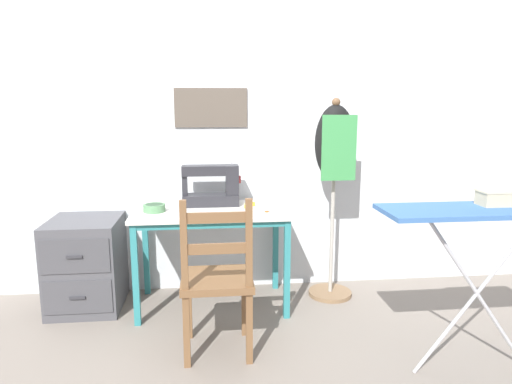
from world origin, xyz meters
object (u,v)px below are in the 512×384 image
(sewing_machine, at_px, (214,187))
(scissors, at_px, (272,212))
(filing_cabinet, at_px, (87,263))
(dress_form, at_px, (334,158))
(thread_spool_mid_table, at_px, (253,204))
(thread_spool_near_machine, at_px, (246,206))
(fabric_bowl, at_px, (154,208))
(wooden_chair, at_px, (217,280))
(ironing_board, at_px, (484,218))
(storage_box, at_px, (498,198))

(sewing_machine, bearing_deg, scissors, -34.76)
(filing_cabinet, relative_size, dress_form, 0.43)
(sewing_machine, relative_size, thread_spool_mid_table, 10.77)
(scissors, relative_size, thread_spool_near_machine, 3.80)
(fabric_bowl, relative_size, scissors, 1.08)
(fabric_bowl, xyz_separation_m, thread_spool_mid_table, (0.68, 0.09, -0.01))
(filing_cabinet, xyz_separation_m, dress_form, (1.76, -0.00, 0.72))
(wooden_chair, distance_m, filing_cabinet, 1.16)
(fabric_bowl, height_order, thread_spool_mid_table, fabric_bowl)
(sewing_machine, xyz_separation_m, thread_spool_mid_table, (0.27, -0.07, -0.12))
(ironing_board, bearing_deg, storage_box, 26.60)
(ironing_board, bearing_deg, thread_spool_near_machine, 139.76)
(scissors, distance_m, wooden_chair, 0.69)
(sewing_machine, relative_size, ironing_board, 0.39)
(storage_box, bearing_deg, thread_spool_mid_table, 140.50)
(sewing_machine, height_order, thread_spool_mid_table, sewing_machine)
(scissors, distance_m, dress_form, 0.62)
(wooden_chair, distance_m, storage_box, 1.56)
(sewing_machine, distance_m, thread_spool_near_machine, 0.28)
(ironing_board, bearing_deg, sewing_machine, 141.17)
(fabric_bowl, height_order, thread_spool_near_machine, fabric_bowl)
(thread_spool_mid_table, bearing_deg, wooden_chair, -111.26)
(sewing_machine, relative_size, fabric_bowl, 2.82)
(fabric_bowl, height_order, scissors, fabric_bowl)
(scissors, relative_size, thread_spool_mid_table, 3.52)
(scissors, relative_size, ironing_board, 0.13)
(thread_spool_mid_table, bearing_deg, fabric_bowl, -172.27)
(wooden_chair, xyz_separation_m, dress_form, (0.86, 0.72, 0.60))
(scissors, xyz_separation_m, thread_spool_mid_table, (-0.11, 0.20, 0.02))
(thread_spool_mid_table, relative_size, dress_form, 0.03)
(thread_spool_mid_table, bearing_deg, filing_cabinet, 179.11)
(filing_cabinet, distance_m, ironing_board, 2.54)
(scissors, height_order, dress_form, dress_form)
(thread_spool_mid_table, distance_m, storage_box, 1.54)
(thread_spool_near_machine, height_order, dress_form, dress_form)
(filing_cabinet, relative_size, ironing_board, 0.60)
(sewing_machine, distance_m, dress_form, 0.88)
(thread_spool_mid_table, xyz_separation_m, storage_box, (1.18, -0.97, 0.21))
(dress_form, height_order, storage_box, dress_form)
(fabric_bowl, bearing_deg, thread_spool_near_machine, 2.62)
(scissors, xyz_separation_m, thread_spool_near_machine, (-0.16, 0.13, 0.01))
(sewing_machine, xyz_separation_m, storage_box, (1.45, -1.04, 0.10))
(fabric_bowl, relative_size, wooden_chair, 0.16)
(thread_spool_mid_table, height_order, filing_cabinet, thread_spool_mid_table)
(sewing_machine, distance_m, scissors, 0.48)
(wooden_chair, bearing_deg, filing_cabinet, 141.17)
(sewing_machine, relative_size, storage_box, 2.02)
(thread_spool_mid_table, bearing_deg, sewing_machine, 166.22)
(scissors, bearing_deg, filing_cabinet, 170.49)
(thread_spool_mid_table, relative_size, storage_box, 0.19)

